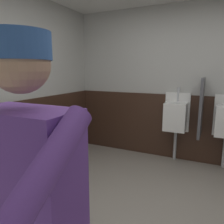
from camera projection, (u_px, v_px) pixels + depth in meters
wall_back at (184, 85)px, 3.59m from camera, size 4.40×0.12×2.55m
wainscot_band_back at (181, 128)px, 3.66m from camera, size 3.80×0.03×1.11m
wainscot_band_left at (7, 146)px, 2.78m from camera, size 0.03×3.82×1.11m
urinal_left at (176, 116)px, 3.53m from camera, size 0.40×0.34×1.24m
privacy_divider_panel at (201, 108)px, 3.27m from camera, size 0.04×0.40×0.90m
person at (28, 193)px, 0.94m from camera, size 0.67×0.60×1.66m
trash_bin at (49, 153)px, 3.06m from camera, size 0.35×0.35×0.72m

